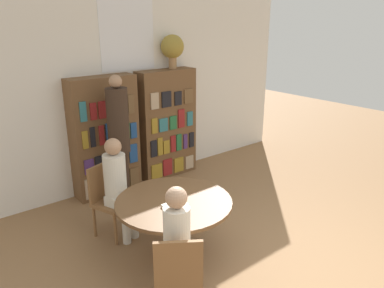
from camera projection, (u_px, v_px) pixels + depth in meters
wall_back at (129, 89)px, 5.81m from camera, size 6.40×0.07×3.00m
bookshelf_left at (105, 137)px, 5.53m from camera, size 1.00×0.34×1.78m
bookshelf_right at (167, 124)px, 6.20m from camera, size 1.00×0.34×1.78m
flower_vase at (172, 47)px, 5.89m from camera, size 0.37×0.37×0.53m
reading_table at (174, 210)px, 4.05m from camera, size 1.26×1.26×0.70m
chair_near_camera at (178, 275)px, 3.17m from camera, size 0.56×0.56×0.90m
chair_left_side at (108, 196)px, 4.56m from camera, size 0.51×0.51×0.90m
seated_reader_left at (118, 183)px, 4.40m from camera, size 0.36×0.40×1.26m
seated_reader_right at (177, 242)px, 3.27m from camera, size 0.37×0.40×1.25m
librarian_standing at (118, 128)px, 5.06m from camera, size 0.29×0.56×1.86m
open_book_on_table at (175, 206)px, 3.88m from camera, size 0.24×0.18×0.03m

